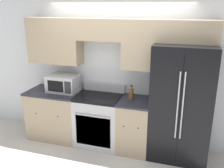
# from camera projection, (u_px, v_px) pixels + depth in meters

# --- Properties ---
(ground_plane) EXTENTS (12.00, 12.00, 0.00)m
(ground_plane) POSITION_uv_depth(u_px,v_px,m) (107.00, 154.00, 4.30)
(ground_plane) COLOR beige
(wall_back) EXTENTS (8.00, 0.39, 2.60)m
(wall_back) POSITION_uv_depth(u_px,v_px,m) (118.00, 61.00, 4.37)
(wall_back) COLOR silver
(wall_back) RESTS_ON ground_plane
(lower_cabinets_left) EXTENTS (1.00, 0.64, 0.92)m
(lower_cabinets_left) POSITION_uv_depth(u_px,v_px,m) (56.00, 114.00, 4.77)
(lower_cabinets_left) COLOR tan
(lower_cabinets_left) RESTS_ON ground_plane
(lower_cabinets_right) EXTENTS (0.55, 0.64, 0.92)m
(lower_cabinets_right) POSITION_uv_depth(u_px,v_px,m) (135.00, 125.00, 4.32)
(lower_cabinets_right) COLOR tan
(lower_cabinets_right) RESTS_ON ground_plane
(oven_range) EXTENTS (0.79, 0.65, 1.08)m
(oven_range) POSITION_uv_depth(u_px,v_px,m) (99.00, 120.00, 4.51)
(oven_range) COLOR #B7B7BC
(oven_range) RESTS_ON ground_plane
(refrigerator) EXTENTS (0.94, 0.72, 1.90)m
(refrigerator) POSITION_uv_depth(u_px,v_px,m) (181.00, 103.00, 4.00)
(refrigerator) COLOR black
(refrigerator) RESTS_ON ground_plane
(microwave) EXTENTS (0.55, 0.42, 0.31)m
(microwave) POSITION_uv_depth(u_px,v_px,m) (63.00, 83.00, 4.60)
(microwave) COLOR #B7B7BC
(microwave) RESTS_ON lower_cabinets_left
(bottle) EXTENTS (0.08, 0.08, 0.25)m
(bottle) POSITION_uv_depth(u_px,v_px,m) (131.00, 94.00, 4.22)
(bottle) COLOR brown
(bottle) RESTS_ON lower_cabinets_right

